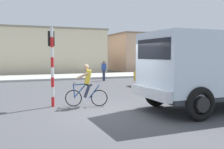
# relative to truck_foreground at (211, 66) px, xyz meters

# --- Properties ---
(ground_plane) EXTENTS (120.00, 120.00, 0.00)m
(ground_plane) POSITION_rel_truck_foreground_xyz_m (-3.63, 0.71, -1.67)
(ground_plane) COLOR #4C4C51
(sidewalk_far) EXTENTS (80.00, 5.00, 0.16)m
(sidewalk_far) POSITION_rel_truck_foreground_xyz_m (-3.63, 16.00, -1.59)
(sidewalk_far) COLOR #ADADA8
(sidewalk_far) RESTS_ON ground
(truck_foreground) EXTENTS (5.44, 2.89, 2.90)m
(truck_foreground) POSITION_rel_truck_foreground_xyz_m (0.00, 0.00, 0.00)
(truck_foreground) COLOR silver
(truck_foreground) RESTS_ON ground
(cyclist) EXTENTS (1.65, 0.70, 1.72)m
(cyclist) POSITION_rel_truck_foreground_xyz_m (-4.25, 2.33, -0.80)
(cyclist) COLOR black
(cyclist) RESTS_ON ground
(traffic_light_pole) EXTENTS (0.24, 0.43, 3.20)m
(traffic_light_pole) POSITION_rel_truck_foreground_xyz_m (-5.54, 2.85, 0.40)
(traffic_light_pole) COLOR red
(traffic_light_pole) RESTS_ON ground
(car_red_near) EXTENTS (4.18, 2.25, 1.60)m
(car_red_near) POSITION_rel_truck_foreground_xyz_m (2.77, 7.17, -0.85)
(car_red_near) COLOR gold
(car_red_near) RESTS_ON ground
(pedestrian_near_kerb) EXTENTS (0.34, 0.22, 1.62)m
(pedestrian_near_kerb) POSITION_rel_truck_foreground_xyz_m (-0.07, 11.82, -0.82)
(pedestrian_near_kerb) COLOR #2D334C
(pedestrian_near_kerb) RESTS_ON ground
(building_mid_block) EXTENTS (12.15, 5.69, 5.07)m
(building_mid_block) POSITION_rel_truck_foreground_xyz_m (-2.67, 22.63, 0.87)
(building_mid_block) COLOR beige
(building_mid_block) RESTS_ON ground
(building_corner_right) EXTENTS (11.47, 6.47, 4.85)m
(building_corner_right) POSITION_rel_truck_foreground_xyz_m (11.22, 22.85, 0.76)
(building_corner_right) COLOR tan
(building_corner_right) RESTS_ON ground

